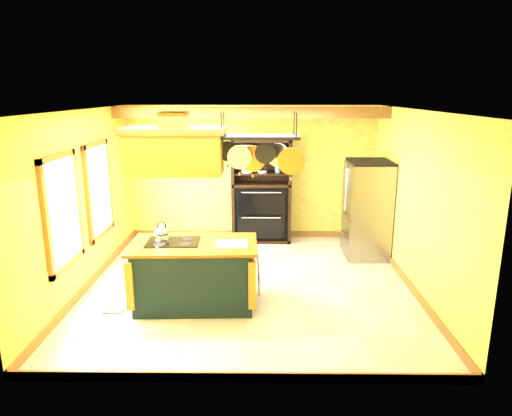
{
  "coord_description": "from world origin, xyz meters",
  "views": [
    {
      "loc": [
        0.19,
        -6.65,
        2.95
      ],
      "look_at": [
        0.11,
        0.3,
        1.18
      ],
      "focal_mm": 32.0,
      "sensor_mm": 36.0,
      "label": 1
    }
  ],
  "objects_px": {
    "range_hood": "(175,148)",
    "pot_rack": "(260,147)",
    "hutch": "(261,201)",
    "kitchen_island": "(195,274)",
    "refrigerator": "(367,211)"
  },
  "relations": [
    {
      "from": "range_hood",
      "to": "hutch",
      "type": "bearing_deg",
      "value": 69.02
    },
    {
      "from": "range_hood",
      "to": "hutch",
      "type": "height_order",
      "value": "range_hood"
    },
    {
      "from": "kitchen_island",
      "to": "hutch",
      "type": "bearing_deg",
      "value": 70.45
    },
    {
      "from": "range_hood",
      "to": "pot_rack",
      "type": "xyz_separation_m",
      "value": [
        1.11,
        0.0,
        0.03
      ]
    },
    {
      "from": "kitchen_island",
      "to": "pot_rack",
      "type": "xyz_separation_m",
      "value": [
        0.92,
        -0.0,
        1.79
      ]
    },
    {
      "from": "range_hood",
      "to": "pot_rack",
      "type": "distance_m",
      "value": 1.11
    },
    {
      "from": "pot_rack",
      "to": "refrigerator",
      "type": "distance_m",
      "value": 3.17
    },
    {
      "from": "kitchen_island",
      "to": "range_hood",
      "type": "bearing_deg",
      "value": 178.23
    },
    {
      "from": "range_hood",
      "to": "refrigerator",
      "type": "distance_m",
      "value": 3.94
    },
    {
      "from": "range_hood",
      "to": "refrigerator",
      "type": "height_order",
      "value": "range_hood"
    },
    {
      "from": "pot_rack",
      "to": "hutch",
      "type": "xyz_separation_m",
      "value": [
        0.02,
        2.96,
        -1.44
      ]
    },
    {
      "from": "pot_rack",
      "to": "refrigerator",
      "type": "height_order",
      "value": "pot_rack"
    },
    {
      "from": "kitchen_island",
      "to": "pot_rack",
      "type": "distance_m",
      "value": 2.01
    },
    {
      "from": "range_hood",
      "to": "pot_rack",
      "type": "bearing_deg",
      "value": 0.0
    },
    {
      "from": "pot_rack",
      "to": "range_hood",
      "type": "bearing_deg",
      "value": 180.0
    }
  ]
}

